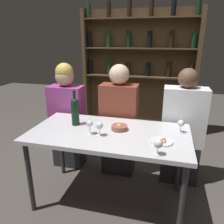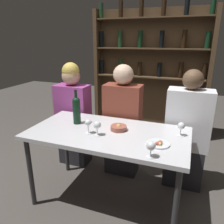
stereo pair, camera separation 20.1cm
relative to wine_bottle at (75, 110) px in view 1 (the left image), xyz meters
The scene contains 13 objects.
ground_plane 0.96m from the wine_bottle, 13.11° to the right, with size 10.00×10.00×0.00m, color #47423D.
dining_table 0.42m from the wine_bottle, 13.11° to the right, with size 1.42×0.74×0.74m.
wine_rack_wall 1.81m from the wine_bottle, 78.68° to the left, with size 1.84×0.21×2.08m.
wine_bottle is the anchor object (origin of this frame).
wine_glass_0 0.89m from the wine_bottle, 26.06° to the right, with size 0.07×0.07×0.12m.
wine_glass_1 0.36m from the wine_bottle, 31.71° to the right, with size 0.07×0.07×0.13m.
wine_glass_2 0.28m from the wine_bottle, 40.03° to the right, with size 0.06×0.06×0.13m.
wine_glass_3 0.98m from the wine_bottle, ahead, with size 0.06×0.06×0.12m.
food_plate_0 0.85m from the wine_bottle, 12.50° to the right, with size 0.18×0.18×0.04m.
snack_bowl 0.45m from the wine_bottle, ahead, with size 0.15×0.15×0.06m.
seated_person_left 0.60m from the wine_bottle, 124.68° to the left, with size 0.40×0.22×1.28m.
seated_person_center 0.62m from the wine_bottle, 53.28° to the left, with size 0.41×0.22×1.28m.
seated_person_right 1.15m from the wine_bottle, 23.29° to the left, with size 0.44×0.22×1.26m.
Camera 1 is at (0.47, -1.73, 1.53)m, focal length 35.00 mm.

